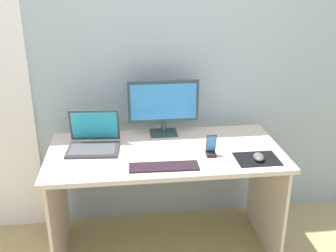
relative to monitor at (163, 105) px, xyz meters
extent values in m
plane|color=tan|center=(-0.02, -0.26, -0.93)|extent=(8.00, 8.00, 0.00)
cube|color=#96AEB6|center=(-0.02, 0.17, 0.32)|extent=(6.00, 0.04, 2.50)
cube|color=beige|center=(-0.02, -0.26, -0.22)|extent=(1.43, 0.70, 0.03)
cube|color=beige|center=(-0.70, -0.26, -0.58)|extent=(0.02, 0.66, 0.70)
cube|color=beige|center=(0.66, -0.26, -0.58)|extent=(0.02, 0.66, 0.70)
cube|color=#26403C|center=(0.00, 0.00, -0.20)|extent=(0.18, 0.14, 0.01)
cylinder|color=#26403C|center=(0.00, 0.00, -0.15)|extent=(0.04, 0.04, 0.08)
cube|color=#26403C|center=(0.00, 0.00, 0.03)|extent=(0.47, 0.02, 0.28)
cube|color=#338CD8|center=(0.00, -0.01, 0.03)|extent=(0.43, 0.00, 0.24)
cube|color=#373839|center=(-0.46, -0.22, -0.19)|extent=(0.33, 0.24, 0.02)
cube|color=#47474C|center=(-0.46, -0.23, -0.18)|extent=(0.29, 0.18, 0.00)
cube|color=#373839|center=(-0.45, -0.09, -0.08)|extent=(0.31, 0.07, 0.21)
cube|color=#26A5BF|center=(-0.45, -0.10, -0.08)|extent=(0.29, 0.06, 0.18)
cube|color=black|center=(-0.05, -0.49, -0.20)|extent=(0.39, 0.13, 0.01)
cube|color=black|center=(0.50, -0.45, -0.20)|extent=(0.25, 0.20, 0.00)
ellipsoid|color=#52564D|center=(0.51, -0.46, -0.18)|extent=(0.08, 0.11, 0.04)
cube|color=black|center=(0.24, -0.37, -0.19)|extent=(0.06, 0.05, 0.02)
cube|color=#3E3236|center=(0.24, -0.36, -0.12)|extent=(0.06, 0.03, 0.12)
cube|color=#338CD8|center=(0.24, -0.37, -0.12)|extent=(0.05, 0.02, 0.10)
camera|label=1|loc=(-0.26, -2.46, 0.84)|focal=42.49mm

